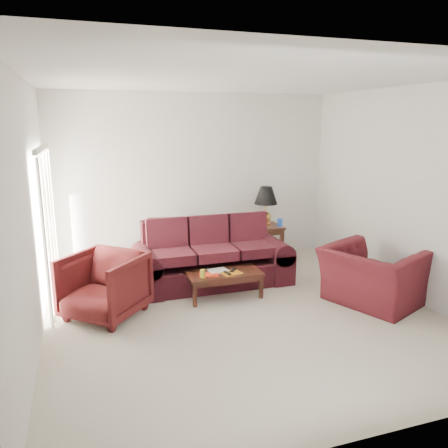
# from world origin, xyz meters

# --- Properties ---
(floor) EXTENTS (5.00, 5.00, 0.00)m
(floor) POSITION_xyz_m (0.00, 0.00, 0.00)
(floor) COLOR #BAB39F
(floor) RESTS_ON ground
(blinds) EXTENTS (0.10, 2.00, 2.16)m
(blinds) POSITION_xyz_m (-2.42, 1.30, 1.08)
(blinds) COLOR silver
(blinds) RESTS_ON ground
(sofa) EXTENTS (2.49, 1.19, 0.99)m
(sofa) POSITION_xyz_m (-0.07, 1.24, 0.50)
(sofa) COLOR black
(sofa) RESTS_ON ground
(throw_pillow) EXTENTS (0.46, 0.28, 0.45)m
(throw_pillow) POSITION_xyz_m (-0.73, 1.91, 0.76)
(throw_pillow) COLOR black
(throw_pillow) RESTS_ON sofa
(end_table) EXTENTS (0.61, 0.61, 0.65)m
(end_table) POSITION_xyz_m (1.21, 2.15, 0.32)
(end_table) COLOR #53251C
(end_table) RESTS_ON ground
(table_lamp) EXTENTS (0.45, 0.45, 0.71)m
(table_lamp) POSITION_xyz_m (1.25, 2.21, 1.00)
(table_lamp) COLOR gold
(table_lamp) RESTS_ON end_table
(clock) EXTENTS (0.14, 0.08, 0.14)m
(clock) POSITION_xyz_m (1.07, 2.05, 0.72)
(clock) COLOR silver
(clock) RESTS_ON end_table
(blue_canister) EXTENTS (0.12, 0.12, 0.15)m
(blue_canister) POSITION_xyz_m (1.44, 2.00, 0.72)
(blue_canister) COLOR #1B40B0
(blue_canister) RESTS_ON end_table
(picture_frame) EXTENTS (0.20, 0.21, 0.05)m
(picture_frame) POSITION_xyz_m (1.04, 2.37, 0.73)
(picture_frame) COLOR silver
(picture_frame) RESTS_ON end_table
(floor_lamp) EXTENTS (0.28, 0.28, 1.42)m
(floor_lamp) POSITION_xyz_m (-2.04, 2.03, 0.71)
(floor_lamp) COLOR white
(floor_lamp) RESTS_ON ground
(armchair_left) EXTENTS (1.30, 1.30, 0.85)m
(armchair_left) POSITION_xyz_m (-1.75, 0.52, 0.43)
(armchair_left) COLOR #3D0E0F
(armchair_left) RESTS_ON ground
(armchair_right) EXTENTS (1.47, 1.55, 0.79)m
(armchair_right) POSITION_xyz_m (1.84, -0.19, 0.40)
(armchair_right) COLOR #410F15
(armchair_right) RESTS_ON ground
(coffee_table) EXTENTS (1.20, 0.91, 0.38)m
(coffee_table) POSITION_xyz_m (-0.06, 0.67, 0.19)
(coffee_table) COLOR black
(coffee_table) RESTS_ON ground
(magazine_red) EXTENTS (0.31, 0.26, 0.02)m
(magazine_red) POSITION_xyz_m (-0.31, 0.62, 0.39)
(magazine_red) COLOR #B22711
(magazine_red) RESTS_ON coffee_table
(magazine_white) EXTENTS (0.30, 0.24, 0.02)m
(magazine_white) POSITION_xyz_m (-0.13, 0.74, 0.39)
(magazine_white) COLOR white
(magazine_white) RESTS_ON coffee_table
(magazine_orange) EXTENTS (0.31, 0.26, 0.02)m
(magazine_orange) POSITION_xyz_m (0.02, 0.58, 0.39)
(magazine_orange) COLOR #BB7016
(magazine_orange) RESTS_ON coffee_table
(remote_a) EXTENTS (0.08, 0.16, 0.02)m
(remote_a) POSITION_xyz_m (-0.05, 0.55, 0.40)
(remote_a) COLOR black
(remote_a) RESTS_ON coffee_table
(remote_b) EXTENTS (0.14, 0.16, 0.02)m
(remote_b) POSITION_xyz_m (0.08, 0.65, 0.41)
(remote_b) COLOR black
(remote_b) RESTS_ON coffee_table
(yellow_glass) EXTENTS (0.07, 0.07, 0.12)m
(yellow_glass) POSITION_xyz_m (-0.41, 0.54, 0.44)
(yellow_glass) COLOR gold
(yellow_glass) RESTS_ON coffee_table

